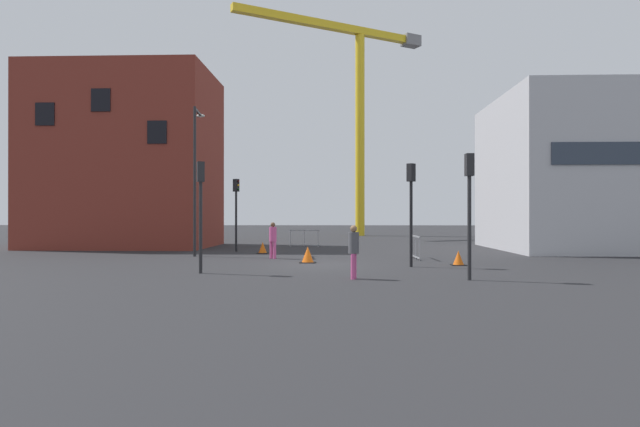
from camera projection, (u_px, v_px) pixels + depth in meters
name	position (u px, v px, depth m)	size (l,w,h in m)	color
ground	(317.00, 265.00, 21.68)	(160.00, 160.00, 0.00)	#28282B
brick_building	(127.00, 160.00, 33.73)	(10.72, 7.57, 11.05)	maroon
office_block	(612.00, 174.00, 30.87)	(13.18, 10.43, 8.87)	#B7B7BC
construction_crane	(354.00, 90.00, 51.38)	(17.87, 10.74, 20.45)	yellow
streetlamp_tall	(196.00, 168.00, 26.28)	(0.47, 2.01, 7.36)	#232326
traffic_light_median	(201.00, 198.00, 18.52)	(0.33, 0.39, 3.89)	#232326
traffic_light_verge	(469.00, 195.00, 16.59)	(0.26, 0.38, 3.96)	#232326
traffic_light_near	(236.00, 203.00, 29.46)	(0.38, 0.36, 4.03)	black
traffic_light_corner	(411.00, 198.00, 20.78)	(0.37, 0.37, 4.05)	black
pedestrian_walking	(354.00, 248.00, 16.89)	(0.34, 0.34, 1.71)	#D14C8C
pedestrian_waiting	(273.00, 238.00, 24.66)	(0.34, 0.34, 1.69)	#D14C8C
safety_barrier_mid_span	(416.00, 247.00, 24.42)	(0.16, 2.03, 1.08)	gray
safety_barrier_left_run	(304.00, 238.00, 33.88)	(1.97, 0.27, 1.08)	gray
traffic_cone_orange	(308.00, 255.00, 22.59)	(0.68, 0.68, 0.69)	black
traffic_cone_on_verge	(263.00, 248.00, 28.06)	(0.59, 0.59, 0.60)	black
traffic_cone_by_barrier	(458.00, 259.00, 21.44)	(0.58, 0.58, 0.59)	black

